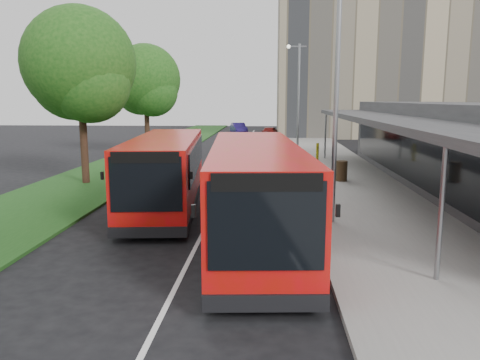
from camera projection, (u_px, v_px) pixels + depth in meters
The scene contains 17 objects.
ground at pixel (199, 241), 13.97m from camera, with size 120.00×120.00×0.00m, color black.
pavement at pixel (324, 158), 33.25m from camera, with size 5.00×80.00×0.15m, color gray.
grass_verge at pixel (145, 156), 34.06m from camera, with size 5.00×80.00×0.10m, color #194315.
lane_centre_line at pixel (235, 168), 28.72m from camera, with size 0.12×70.00×0.01m, color silver.
kerb_dashes at pixel (287, 160), 32.45m from camera, with size 0.12×56.00×0.01m.
office_block at pixel (376, 56), 52.86m from camera, with size 22.00×12.00×18.00m, color tan.
station_building at pixel (467, 148), 20.81m from camera, with size 7.70×26.00×4.00m.
tree_mid at pixel (80, 71), 22.36m from camera, with size 5.32×5.32×8.56m.
tree_far at pixel (146, 84), 34.20m from camera, with size 5.08×5.08×8.16m.
lamp_post_near at pixel (334, 82), 14.87m from camera, with size 1.44×0.28×8.00m.
lamp_post_far at pixel (297, 92), 34.54m from camera, with size 1.44×0.28×8.00m.
bus_main at pixel (255, 193), 13.67m from camera, with size 3.35×10.41×2.90m.
bus_second at pixel (166, 172), 18.16m from camera, with size 3.40×9.89×2.75m.
litter_bin at pixel (342, 171), 23.31m from camera, with size 0.56×0.56×1.00m, color #382817.
bollard at pixel (317, 152), 31.19m from camera, with size 0.18×0.18×1.14m, color #FFEF0D.
car_near at pixel (269, 132), 50.00m from camera, with size 1.51×3.76×1.28m, color #5F100D.
car_far at pixel (239, 128), 56.24m from camera, with size 1.44×4.13×1.36m, color navy.
Camera 1 is at (2.08, -13.35, 4.20)m, focal length 35.00 mm.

